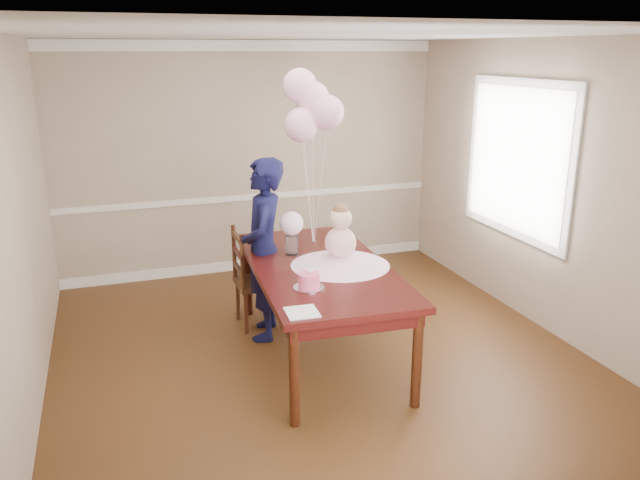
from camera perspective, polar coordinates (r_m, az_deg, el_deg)
The scene contains 48 objects.
floor at distance 5.56m, azimuth 0.09°, elevation -10.75°, with size 4.50×5.00×0.00m, color #371F0D.
ceiling at distance 4.92m, azimuth 0.10°, elevation 18.31°, with size 4.50×5.00×0.02m, color silver.
wall_back at distance 7.43m, azimuth -6.28°, elevation 7.32°, with size 4.50×0.02×2.70m, color tan.
wall_front at distance 2.96m, azimuth 16.34°, elevation -8.53°, with size 4.50×0.02×2.70m, color tan.
wall_left at distance 4.85m, azimuth -25.90°, elevation 0.47°, with size 0.02×5.00×2.70m, color tan.
wall_right at distance 6.17m, azimuth 20.33°, elevation 4.36°, with size 0.02×5.00×2.70m, color tan.
chair_rail_trim at distance 7.51m, azimuth -6.15°, elevation 3.92°, with size 4.50×0.02×0.07m, color white.
crown_molding at distance 7.32m, azimuth -6.60°, elevation 17.24°, with size 4.50×0.02×0.12m, color white.
baseboard_trim at distance 7.74m, azimuth -5.95°, elevation -2.14°, with size 4.50×0.02×0.12m, color white.
window_frame at distance 6.50m, azimuth 17.60°, elevation 7.04°, with size 0.02×1.66×1.56m, color silver.
window_blinds at distance 6.49m, azimuth 17.47°, elevation 7.03°, with size 0.01×1.50×1.40m, color white.
dining_table_top at distance 5.32m, azimuth -0.04°, elevation -2.56°, with size 1.11×2.22×0.06m, color black.
table_apron at distance 5.35m, azimuth -0.04°, elevation -3.40°, with size 1.00×2.11×0.11m, color black.
table_leg_fl at distance 4.49m, azimuth -2.36°, elevation -12.38°, with size 0.08×0.08×0.78m, color black.
table_leg_fr at distance 4.76m, azimuth 8.86°, elevation -10.77°, with size 0.08×0.08×0.78m, color black.
table_leg_bl at distance 6.32m, azimuth -6.61°, elevation -3.48°, with size 0.08×0.08×0.78m, color black.
table_leg_br at distance 6.51m, azimuth 1.53°, elevation -2.74°, with size 0.08×0.08×0.78m, color black.
baby_skirt at distance 5.29m, azimuth 1.87°, elevation -1.74°, with size 0.84×0.84×0.11m, color #FFBBE2.
baby_torso at distance 5.24m, azimuth 1.88°, elevation -0.25°, with size 0.27×0.27×0.27m, color #F99DC5.
baby_head at distance 5.19m, azimuth 1.90°, elevation 1.98°, with size 0.19×0.19×0.19m, color beige.
baby_hair at distance 5.17m, azimuth 1.91°, elevation 2.70°, with size 0.13×0.13×0.13m, color brown.
cake_platter at distance 4.80m, azimuth -1.01°, elevation -4.36°, with size 0.24×0.24×0.01m, color silver.
birthday_cake at distance 4.78m, azimuth -1.01°, elevation -3.69°, with size 0.17×0.17×0.11m, color #F14C78.
cake_flower_a at distance 4.76m, azimuth -1.02°, elevation -2.88°, with size 0.03×0.03×0.03m, color white.
cake_flower_b at distance 4.79m, azimuth -0.70°, elevation -2.76°, with size 0.03×0.03×0.03m, color white.
rose_vase_near at distance 5.55m, azimuth -2.61°, elevation -0.46°, with size 0.11×0.11×0.18m, color silver.
roses_near at distance 5.50m, azimuth -2.64°, elevation 1.53°, with size 0.21×0.21×0.21m, color silver.
napkin at distance 4.37m, azimuth -1.67°, elevation -6.61°, with size 0.22×0.22×0.01m, color white.
balloon_weight at distance 5.90m, azimuth -0.57°, elevation -0.19°, with size 0.04×0.04×0.02m, color silver.
balloon_a at distance 5.64m, azimuth -1.72°, elevation 10.46°, with size 0.31×0.31×0.31m, color #FFB4D3.
balloon_b at distance 5.63m, azimuth 0.65°, elevation 11.59°, with size 0.31×0.31×0.31m, color #E9A5C4.
balloon_c at distance 5.76m, azimuth -0.69°, elevation 12.82°, with size 0.31×0.31×0.31m, color #F5AEC9.
balloon_d at distance 5.75m, azimuth -1.85°, elevation 13.91°, with size 0.31×0.31×0.31m, color #FEB4DC.
balloon_ribbon_a at distance 5.76m, azimuth -1.12°, elevation 4.21°, with size 0.00×0.00×0.93m, color white.
balloon_ribbon_b at distance 5.75m, azimuth 0.02°, elevation 4.75°, with size 0.00×0.00×1.04m, color white.
balloon_ribbon_c at distance 5.81m, azimuth -0.63°, elevation 5.43°, with size 0.00×0.00×1.16m, color white.
balloon_ribbon_d at distance 5.79m, azimuth -1.19°, elevation 5.96°, with size 0.00×0.00×1.27m, color white.
dining_chair_seat at distance 6.07m, azimuth -5.62°, elevation -3.87°, with size 0.42×0.42×0.05m, color #371D0F.
chair_leg_fl at distance 5.96m, azimuth -6.76°, elevation -6.66°, with size 0.04×0.04×0.41m, color #36180E.
chair_leg_fr at distance 6.04m, azimuth -3.54°, elevation -6.24°, with size 0.04×0.04×0.41m, color #34150E.
chair_leg_bl at distance 6.27m, azimuth -7.51°, elevation -5.45°, with size 0.04×0.04×0.41m, color #38190F.
chair_leg_br at distance 6.35m, azimuth -4.44°, elevation -5.07°, with size 0.04×0.04×0.41m, color #33140E.
chair_back_post_l at distance 5.77m, azimuth -7.12°, elevation -2.08°, with size 0.04×0.04×0.54m, color #371F0F.
chair_back_post_r at distance 6.10m, azimuth -7.86°, elevation -1.07°, with size 0.04×0.04×0.54m, color #39190F.
chair_slat_low at distance 5.97m, azimuth -7.46°, elevation -2.62°, with size 0.03×0.39×0.05m, color #341A0E.
chair_slat_mid at distance 5.92m, azimuth -7.52°, elevation -1.21°, with size 0.03×0.39×0.05m, color black.
chair_slat_top at distance 5.88m, azimuth -7.57°, elevation 0.22°, with size 0.03×0.39×0.05m, color #391E0F.
woman at distance 5.70m, azimuth -5.17°, elevation -0.89°, with size 0.61×0.41×1.69m, color black.
Camera 1 is at (-1.61, -4.65, 2.59)m, focal length 35.00 mm.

